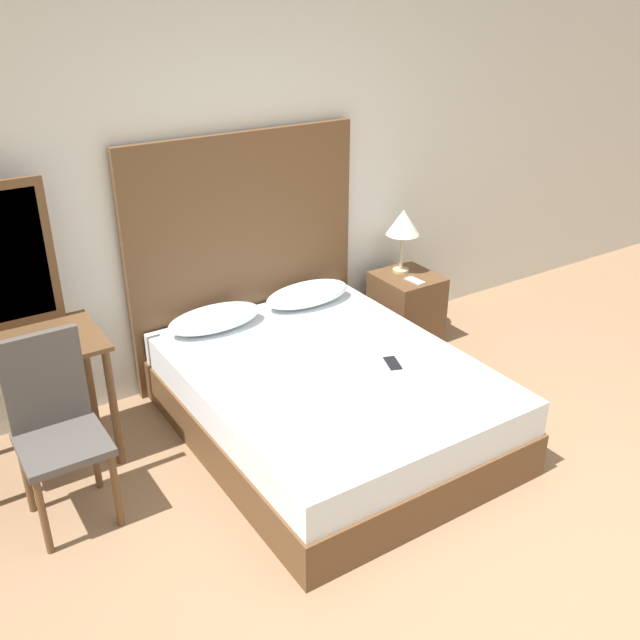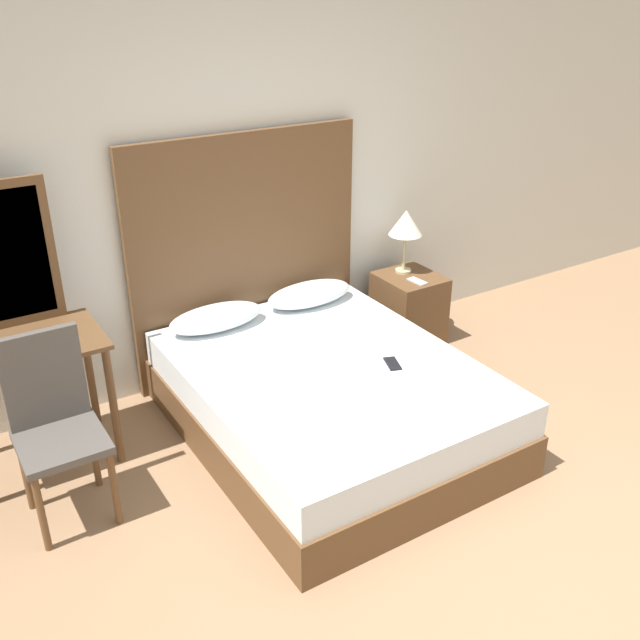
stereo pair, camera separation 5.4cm
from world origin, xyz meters
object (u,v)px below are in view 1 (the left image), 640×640
at_px(phone_on_bed, 393,363).
at_px(chair, 55,420).
at_px(phone_on_nightstand, 415,281).
at_px(vanity_desk, 24,369).
at_px(table_lamp, 403,224).
at_px(nightstand, 406,308).
at_px(bed, 329,400).

relative_size(phone_on_bed, chair, 0.17).
distance_m(phone_on_nightstand, vanity_desk, 2.65).
relative_size(table_lamp, chair, 0.48).
height_order(phone_on_bed, chair, chair).
xyz_separation_m(nightstand, table_lamp, (0.00, 0.09, 0.63)).
bearing_deg(table_lamp, chair, -166.65).
height_order(bed, vanity_desk, vanity_desk).
height_order(vanity_desk, chair, chair).
distance_m(table_lamp, vanity_desk, 2.70).
relative_size(phone_on_bed, vanity_desk, 0.20).
distance_m(vanity_desk, chair, 0.47).
bearing_deg(chair, table_lamp, 13.35).
bearing_deg(phone_on_bed, table_lamp, 49.29).
xyz_separation_m(bed, phone_on_bed, (0.32, -0.18, 0.24)).
distance_m(bed, phone_on_nightstand, 1.31).
distance_m(bed, vanity_desk, 1.69).
bearing_deg(chair, phone_on_bed, -11.11).
relative_size(phone_on_bed, nightstand, 0.32).
height_order(phone_on_bed, vanity_desk, vanity_desk).
relative_size(phone_on_nightstand, chair, 0.16).
height_order(bed, phone_on_bed, phone_on_bed).
distance_m(phone_on_bed, phone_on_nightstand, 1.13).
distance_m(phone_on_nightstand, chair, 2.65).
bearing_deg(chair, nightstand, 11.52).
distance_m(phone_on_bed, nightstand, 1.25).
bearing_deg(vanity_desk, nightstand, 1.62).
xyz_separation_m(phone_on_bed, vanity_desk, (-1.83, 0.82, 0.14)).
height_order(nightstand, chair, chair).
relative_size(phone_on_bed, phone_on_nightstand, 1.06).
relative_size(bed, table_lamp, 4.15).
distance_m(nightstand, table_lamp, 0.63).
distance_m(nightstand, vanity_desk, 2.70).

